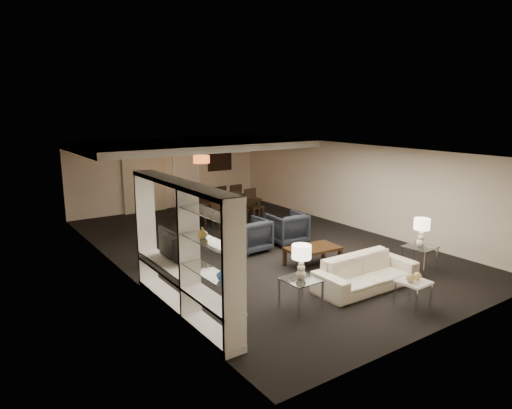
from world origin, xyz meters
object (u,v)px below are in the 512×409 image
object	(u,v)px
armchair_right	(287,228)
chair_nl	(221,211)
sofa	(366,273)
chair_fr	(232,199)
dining_table	(227,210)
pendant_light	(201,159)
floor_lamp	(142,196)
table_lamp_right	(421,233)
table_lamp_left	(301,262)
coffee_table	(312,256)
armchair_left	(249,235)
vase_blue	(222,274)
chair_fl	(201,203)
chair_nm	(238,208)
chair_nr	(254,206)
vase_amber	(202,233)
side_table_left	(301,294)
marble_table	(412,294)
television	(166,246)
chair_fm	(217,201)
side_table_right	(419,259)
floor_speaker	(152,246)

from	to	relation	value
armchair_right	chair_nl	size ratio (longest dim) A/B	0.86
sofa	chair_fr	size ratio (longest dim) A/B	2.11
dining_table	chair_fr	xyz separation A→B (m)	(0.60, 0.65, 0.17)
pendant_light	floor_lamp	world-z (taller)	pendant_light
table_lamp_right	chair_fr	world-z (taller)	table_lamp_right
table_lamp_left	dining_table	size ratio (longest dim) A/B	0.31
pendant_light	coffee_table	size ratio (longest dim) A/B	0.43
pendant_light	armchair_left	size ratio (longest dim) A/B	0.58
vase_blue	chair_fl	bearing A→B (deg)	64.58
table_lamp_right	chair_nm	xyz separation A→B (m)	(-1.14, 5.64, -0.36)
dining_table	chair_nr	bearing A→B (deg)	-39.61
vase_blue	chair_nm	size ratio (longest dim) A/B	0.18
vase_amber	armchair_left	bearing A→B (deg)	46.44
sofa	vase_blue	bearing A→B (deg)	-173.56
coffee_table	vase_amber	distance (m)	4.02
armchair_right	side_table_left	world-z (taller)	armchair_right
marble_table	coffee_table	bearing A→B (deg)	90.00
sofa	vase_amber	size ratio (longest dim) A/B	12.84
dining_table	chair_fr	bearing A→B (deg)	54.97
chair_nr	floor_lamp	size ratio (longest dim) A/B	0.70
television	chair_fm	world-z (taller)	television
side_table_right	floor_lamp	size ratio (longest dim) A/B	0.40
sofa	dining_table	bearing A→B (deg)	85.68
sofa	chair_nl	size ratio (longest dim) A/B	2.11
table_lamp_left	chair_nm	distance (m)	6.09
floor_speaker	chair_nm	xyz separation A→B (m)	(3.62, 2.11, 0.00)
television	vase_amber	world-z (taller)	vase_amber
pendant_light	sofa	size ratio (longest dim) A/B	0.24
sofa	table_lamp_left	distance (m)	1.79
sofa	chair_fm	xyz separation A→B (m)	(0.56, 6.94, 0.20)
armchair_left	chair_fl	distance (m)	3.69
marble_table	vase_amber	bearing A→B (deg)	159.02
side_table_right	floor_speaker	size ratio (longest dim) A/B	0.58
armchair_right	table_lamp_left	world-z (taller)	table_lamp_left
chair_fm	armchair_right	bearing A→B (deg)	83.88
chair_fm	side_table_left	bearing A→B (deg)	65.21
marble_table	chair_nm	xyz separation A→B (m)	(0.56, 6.74, 0.27)
television	floor_lamp	xyz separation A→B (m)	(1.93, 6.30, -0.28)
vase_blue	chair_nr	world-z (taller)	vase_blue
armchair_right	chair_fm	bearing A→B (deg)	-85.08
marble_table	side_table_left	bearing A→B (deg)	147.09
armchair_left	coffee_table	bearing A→B (deg)	106.38
armchair_left	table_lamp_right	size ratio (longest dim) A/B	1.44
vase_blue	chair_nl	size ratio (longest dim) A/B	0.18
pendant_light	sofa	xyz separation A→B (m)	(-0.10, -7.09, -1.60)
dining_table	chair_nm	distance (m)	0.67
marble_table	sofa	bearing A→B (deg)	90.00
chair_nm	chair_nr	size ratio (longest dim) A/B	1.00
armchair_right	dining_table	bearing A→B (deg)	-84.94
vase_amber	chair_fm	size ratio (longest dim) A/B	0.16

